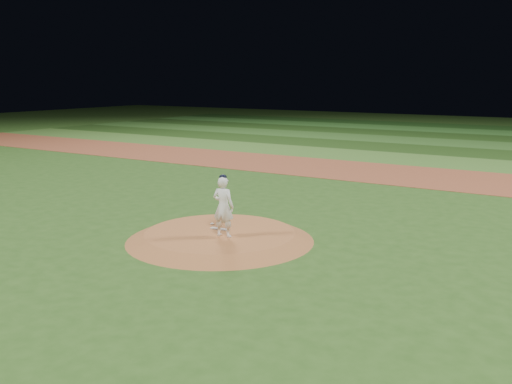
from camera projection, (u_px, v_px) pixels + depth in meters
ground at (220, 240)px, 16.76m from camera, size 120.00×120.00×0.00m
infield_dirt_band at (383, 173)px, 28.42m from camera, size 70.00×6.00×0.02m
outfield_stripe_0 at (415, 160)px, 33.00m from camera, size 70.00×5.00×0.02m
outfield_stripe_1 at (438, 150)px, 37.17m from camera, size 70.00×5.00×0.02m
outfield_stripe_2 at (456, 143)px, 41.33m from camera, size 70.00×5.00×0.02m
outfield_stripe_3 at (470, 137)px, 45.50m from camera, size 70.00×5.00×0.02m
outfield_stripe_4 at (482, 132)px, 49.66m from camera, size 70.00×5.00×0.02m
outfield_stripe_5 at (493, 128)px, 53.83m from camera, size 70.00×5.00×0.02m
pitchers_mound at (220, 236)px, 16.74m from camera, size 5.50×5.50×0.25m
pitching_rubber at (220, 229)px, 16.98m from camera, size 0.61×0.20×0.03m
rosin_bag at (212, 224)px, 17.51m from camera, size 0.12×0.12×0.06m
pitcher_on_mound at (223, 206)px, 16.05m from camera, size 0.68×0.49×1.79m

